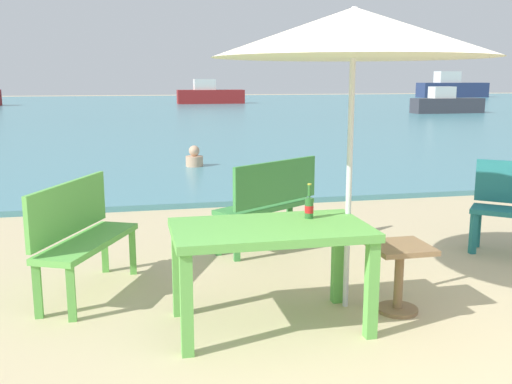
{
  "coord_description": "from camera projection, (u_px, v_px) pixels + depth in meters",
  "views": [
    {
      "loc": [
        -1.64,
        -2.96,
        1.8
      ],
      "look_at": [
        -0.34,
        3.0,
        0.6
      ],
      "focal_mm": 41.0,
      "sensor_mm": 36.0,
      "label": 1
    }
  ],
  "objects": [
    {
      "name": "picnic_table_green",
      "position": [
        270.0,
        241.0,
        4.18
      ],
      "size": [
        1.4,
        0.8,
        0.76
      ],
      "color": "#60B24C",
      "rests_on": "ground_plane"
    },
    {
      "name": "bench_green_right",
      "position": [
        270.0,
        199.0,
        6.15
      ],
      "size": [
        1.2,
        0.95,
        0.95
      ],
      "color": "#3D8C42",
      "rests_on": "ground_plane"
    },
    {
      "name": "sea_water",
      "position": [
        158.0,
        110.0,
        32.27
      ],
      "size": [
        120.0,
        50.0,
        0.08
      ],
      "primitive_type": "cube",
      "color": "teal",
      "rests_on": "ground_plane"
    },
    {
      "name": "boat_ferry",
      "position": [
        210.0,
        95.0,
        39.09
      ],
      "size": [
        4.44,
        1.21,
        1.61
      ],
      "color": "maroon",
      "rests_on": "sea_water"
    },
    {
      "name": "ground_plane",
      "position": [
        417.0,
        381.0,
        3.52
      ],
      "size": [
        120.0,
        120.0,
        0.0
      ],
      "primitive_type": "plane",
      "color": "#C6B287"
    },
    {
      "name": "patio_umbrella",
      "position": [
        354.0,
        33.0,
        4.27
      ],
      "size": [
        2.1,
        2.1,
        2.3
      ],
      "color": "silver",
      "rests_on": "ground_plane"
    },
    {
      "name": "boat_barge",
      "position": [
        452.0,
        88.0,
        51.58
      ],
      "size": [
        6.19,
        1.69,
        2.25
      ],
      "color": "navy",
      "rests_on": "sea_water"
    },
    {
      "name": "swimmer_person",
      "position": [
        194.0,
        158.0,
        11.48
      ],
      "size": [
        0.34,
        0.34,
        0.41
      ],
      "color": "tan",
      "rests_on": "sea_water"
    },
    {
      "name": "bench_green_left",
      "position": [
        80.0,
        231.0,
        4.86
      ],
      "size": [
        0.83,
        1.24,
        0.95
      ],
      "color": "#60B24C",
      "rests_on": "ground_plane"
    },
    {
      "name": "beer_bottle_amber",
      "position": [
        309.0,
        206.0,
        4.36
      ],
      "size": [
        0.07,
        0.07,
        0.26
      ],
      "color": "#2D662D",
      "rests_on": "picnic_table_green"
    },
    {
      "name": "boat_tanker",
      "position": [
        446.0,
        104.0,
        28.65
      ],
      "size": [
        3.53,
        0.96,
        1.28
      ],
      "color": "#38383F",
      "rests_on": "sea_water"
    },
    {
      "name": "side_table_wood",
      "position": [
        399.0,
        268.0,
        4.5
      ],
      "size": [
        0.44,
        0.44,
        0.54
      ],
      "color": "olive",
      "rests_on": "ground_plane"
    }
  ]
}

